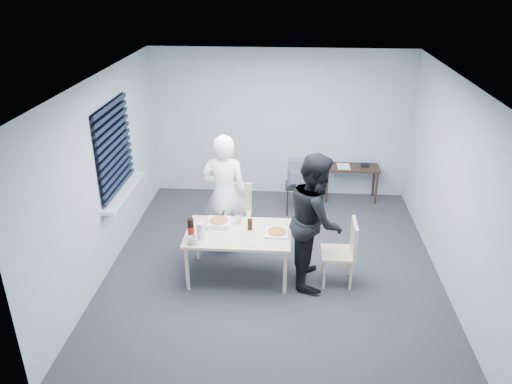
# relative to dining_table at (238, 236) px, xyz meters

# --- Properties ---
(room) EXTENTS (5.00, 5.00, 5.00)m
(room) POSITION_rel_dining_table_xyz_m (-1.75, 0.66, 0.84)
(room) COLOR #2A2A2E
(room) RESTS_ON ground
(dining_table) EXTENTS (1.36, 0.86, 0.66)m
(dining_table) POSITION_rel_dining_table_xyz_m (0.00, 0.00, 0.00)
(dining_table) COLOR beige
(dining_table) RESTS_ON ground
(chair_far) EXTENTS (0.42, 0.42, 0.89)m
(chair_far) POSITION_rel_dining_table_xyz_m (-0.13, 0.98, -0.09)
(chair_far) COLOR beige
(chair_far) RESTS_ON ground
(chair_right) EXTENTS (0.42, 0.42, 0.89)m
(chair_right) POSITION_rel_dining_table_xyz_m (1.38, -0.06, -0.09)
(chair_right) COLOR beige
(chair_right) RESTS_ON ground
(person_white) EXTENTS (0.65, 0.42, 1.77)m
(person_white) POSITION_rel_dining_table_xyz_m (-0.27, 0.67, 0.28)
(person_white) COLOR white
(person_white) RESTS_ON ground
(person_black) EXTENTS (0.47, 0.86, 1.77)m
(person_black) POSITION_rel_dining_table_xyz_m (0.99, 0.00, 0.28)
(person_black) COLOR black
(person_black) RESTS_ON ground
(side_table) EXTENTS (0.93, 0.42, 0.62)m
(side_table) POSITION_rel_dining_table_xyz_m (1.73, 2.54, -0.06)
(side_table) COLOR #352619
(side_table) RESTS_ON ground
(stool) EXTENTS (0.37, 0.37, 0.51)m
(stool) POSITION_rel_dining_table_xyz_m (0.77, 1.95, -0.20)
(stool) COLOR black
(stool) RESTS_ON ground
(backpack) EXTENTS (0.31, 0.23, 0.44)m
(backpack) POSITION_rel_dining_table_xyz_m (0.77, 1.94, 0.12)
(backpack) COLOR slate
(backpack) RESTS_ON stool
(pizza_box_a) EXTENTS (0.29, 0.29, 0.07)m
(pizza_box_a) POSITION_rel_dining_table_xyz_m (-0.28, 0.18, 0.10)
(pizza_box_a) COLOR white
(pizza_box_a) RESTS_ON dining_table
(pizza_box_b) EXTENTS (0.29, 0.29, 0.04)m
(pizza_box_b) POSITION_rel_dining_table_xyz_m (0.50, -0.01, 0.08)
(pizza_box_b) COLOR white
(pizza_box_b) RESTS_ON dining_table
(mug_a) EXTENTS (0.17, 0.17, 0.10)m
(mug_a) POSITION_rel_dining_table_xyz_m (-0.54, -0.33, 0.11)
(mug_a) COLOR silver
(mug_a) RESTS_ON dining_table
(mug_b) EXTENTS (0.10, 0.10, 0.09)m
(mug_b) POSITION_rel_dining_table_xyz_m (-0.03, 0.25, 0.11)
(mug_b) COLOR silver
(mug_b) RESTS_ON dining_table
(cola_glass) EXTENTS (0.08, 0.08, 0.15)m
(cola_glass) POSITION_rel_dining_table_xyz_m (0.14, 0.08, 0.13)
(cola_glass) COLOR black
(cola_glass) RESTS_ON dining_table
(soda_bottle) EXTENTS (0.09, 0.09, 0.27)m
(soda_bottle) POSITION_rel_dining_table_xyz_m (-0.58, -0.20, 0.19)
(soda_bottle) COLOR black
(soda_bottle) RESTS_ON dining_table
(plastic_cups) EXTENTS (0.11, 0.11, 0.22)m
(plastic_cups) POSITION_rel_dining_table_xyz_m (-0.46, -0.20, 0.17)
(plastic_cups) COLOR silver
(plastic_cups) RESTS_ON dining_table
(rubber_band) EXTENTS (0.07, 0.07, 0.00)m
(rubber_band) POSITION_rel_dining_table_xyz_m (0.23, -0.33, 0.06)
(rubber_band) COLOR red
(rubber_band) RESTS_ON dining_table
(papers) EXTENTS (0.31, 0.36, 0.00)m
(papers) POSITION_rel_dining_table_xyz_m (1.58, 2.54, 0.02)
(papers) COLOR white
(papers) RESTS_ON side_table
(black_box) EXTENTS (0.16, 0.14, 0.06)m
(black_box) POSITION_rel_dining_table_xyz_m (1.95, 2.56, 0.05)
(black_box) COLOR black
(black_box) RESTS_ON side_table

